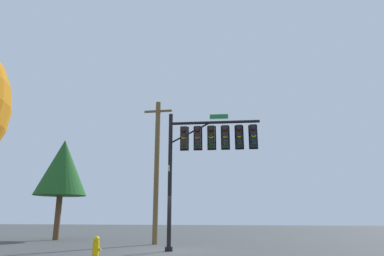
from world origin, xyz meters
TOP-DOWN VIEW (x-y plane):
  - ground_plane at (0.00, 0.00)m, footprint 120.00×120.00m
  - signal_pole_assembly at (1.92, 0.16)m, footprint 4.60×1.11m
  - utility_pole at (-1.95, 3.95)m, footprint 1.80×0.31m
  - fire_hydrant at (-1.84, -3.56)m, footprint 0.33×0.24m
  - tree_mid at (-10.00, 6.44)m, footprint 3.69×3.69m

SIDE VIEW (x-z plane):
  - ground_plane at x=0.00m, z-range 0.00..0.00m
  - fire_hydrant at x=-1.84m, z-range 0.00..0.83m
  - utility_pole at x=-1.95m, z-range 0.11..8.83m
  - signal_pole_assembly at x=1.92m, z-range 1.67..8.27m
  - tree_mid at x=-10.00m, z-range 1.49..8.65m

